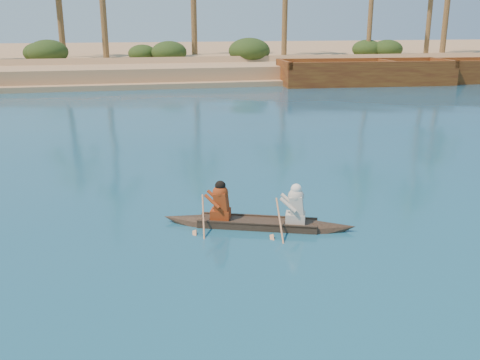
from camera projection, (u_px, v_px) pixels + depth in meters
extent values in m
plane|color=navy|center=(463.00, 163.00, 17.54)|extent=(160.00, 160.00, 0.00)
cube|color=tan|center=(260.00, 79.00, 41.81)|extent=(150.00, 8.00, 0.50)
cube|color=tan|center=(212.00, 56.00, 62.25)|extent=(150.00, 50.00, 1.50)
cube|color=brown|center=(364.00, 78.00, 39.42)|extent=(12.76, 5.15, 1.56)
cube|color=brown|center=(457.00, 76.00, 41.06)|extent=(12.13, 4.50, 1.50)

